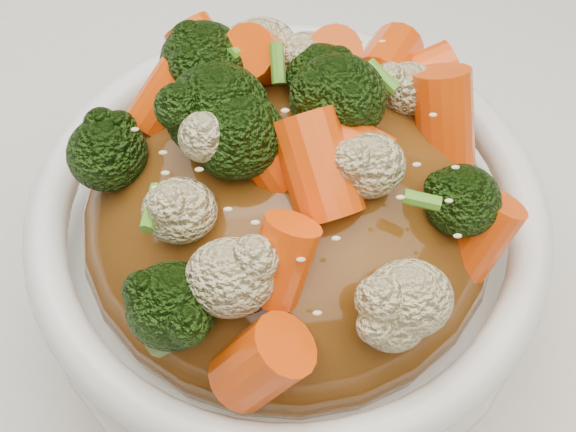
{
  "coord_description": "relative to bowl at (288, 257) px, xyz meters",
  "views": [
    {
      "loc": [
        -0.01,
        -0.25,
        1.11
      ],
      "look_at": [
        0.0,
        -0.05,
        0.82
      ],
      "focal_mm": 55.0,
      "sensor_mm": 36.0,
      "label": 1
    }
  ],
  "objects": [
    {
      "name": "tablecloth",
      "position": [
        -0.0,
        0.05,
        -0.06
      ],
      "size": [
        1.2,
        0.8,
        0.04
      ],
      "primitive_type": "cube",
      "color": "silver",
      "rests_on": "dining_table"
    },
    {
      "name": "bowl",
      "position": [
        0.0,
        0.0,
        0.0
      ],
      "size": [
        0.26,
        0.26,
        0.08
      ],
      "primitive_type": null,
      "rotation": [
        0.0,
        0.0,
        -0.32
      ],
      "color": "white",
      "rests_on": "tablecloth"
    },
    {
      "name": "sauce_base",
      "position": [
        0.0,
        0.0,
        0.03
      ],
      "size": [
        0.2,
        0.2,
        0.09
      ],
      "primitive_type": "ellipsoid",
      "rotation": [
        0.0,
        0.0,
        -0.32
      ],
      "color": "#5F3510",
      "rests_on": "bowl"
    },
    {
      "name": "carrots",
      "position": [
        0.0,
        0.0,
        0.09
      ],
      "size": [
        0.2,
        0.2,
        0.05
      ],
      "primitive_type": null,
      "rotation": [
        0.0,
        0.0,
        -0.32
      ],
      "color": "#F74D08",
      "rests_on": "sauce_base"
    },
    {
      "name": "broccoli",
      "position": [
        0.0,
        0.0,
        0.09
      ],
      "size": [
        0.2,
        0.2,
        0.04
      ],
      "primitive_type": null,
      "rotation": [
        0.0,
        0.0,
        -0.32
      ],
      "color": "black",
      "rests_on": "sauce_base"
    },
    {
      "name": "cauliflower",
      "position": [
        0.0,
        0.0,
        0.08
      ],
      "size": [
        0.2,
        0.2,
        0.03
      ],
      "primitive_type": null,
      "rotation": [
        0.0,
        0.0,
        -0.32
      ],
      "color": "beige",
      "rests_on": "sauce_base"
    },
    {
      "name": "scallions",
      "position": [
        0.0,
        0.0,
        0.09
      ],
      "size": [
        0.15,
        0.15,
        0.02
      ],
      "primitive_type": null,
      "rotation": [
        0.0,
        0.0,
        -0.32
      ],
      "color": "#4B9121",
      "rests_on": "sauce_base"
    },
    {
      "name": "sesame_seeds",
      "position": [
        0.0,
        0.0,
        0.09
      ],
      "size": [
        0.18,
        0.18,
        0.01
      ],
      "primitive_type": null,
      "rotation": [
        0.0,
        0.0,
        -0.32
      ],
      "color": "beige",
      "rests_on": "sauce_base"
    }
  ]
}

